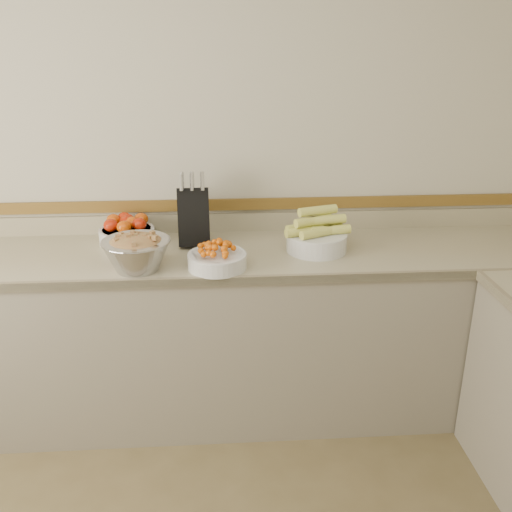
{
  "coord_description": "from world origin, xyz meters",
  "views": [
    {
      "loc": [
        0.19,
        -0.94,
        1.89
      ],
      "look_at": [
        0.35,
        1.35,
        1.0
      ],
      "focal_mm": 40.0,
      "sensor_mm": 36.0,
      "label": 1
    }
  ],
  "objects": [
    {
      "name": "rhubarb_bowl",
      "position": [
        -0.18,
        1.47,
        0.99
      ],
      "size": [
        0.31,
        0.31,
        0.18
      ],
      "color": "#B2B2BA",
      "rests_on": "counter_back"
    },
    {
      "name": "counter_back",
      "position": [
        0.0,
        1.68,
        0.45
      ],
      "size": [
        4.0,
        0.65,
        1.08
      ],
      "color": "gray",
      "rests_on": "ground_plane"
    },
    {
      "name": "tomato_bowl",
      "position": [
        -0.28,
        1.85,
        0.96
      ],
      "size": [
        0.28,
        0.28,
        0.14
      ],
      "color": "silver",
      "rests_on": "counter_back"
    },
    {
      "name": "knife_block",
      "position": [
        0.07,
        1.8,
        1.05
      ],
      "size": [
        0.16,
        0.19,
        0.38
      ],
      "color": "black",
      "rests_on": "counter_back"
    },
    {
      "name": "back_wall",
      "position": [
        0.0,
        2.0,
        1.3
      ],
      "size": [
        4.0,
        0.0,
        4.0
      ],
      "primitive_type": "plane",
      "rotation": [
        1.57,
        0.0,
        0.0
      ],
      "color": "#B7B096",
      "rests_on": "ground_plane"
    },
    {
      "name": "cherry_tomato_bowl",
      "position": [
        0.18,
        1.47,
        0.95
      ],
      "size": [
        0.27,
        0.27,
        0.14
      ],
      "color": "silver",
      "rests_on": "counter_back"
    },
    {
      "name": "corn_bowl",
      "position": [
        0.67,
        1.66,
        0.97
      ],
      "size": [
        0.33,
        0.3,
        0.22
      ],
      "color": "silver",
      "rests_on": "counter_back"
    }
  ]
}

